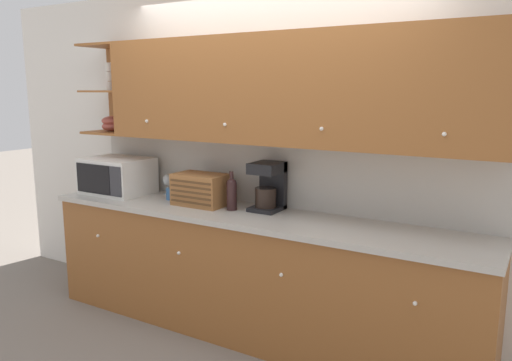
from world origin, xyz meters
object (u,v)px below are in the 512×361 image
Objects in this scene: bread_box at (200,189)px; microwave at (117,176)px; wine_glass at (167,181)px; wine_bottle at (232,192)px; mug at (171,194)px; coffee_maker at (269,186)px.

microwave is at bearing -179.52° from bread_box.
bread_box reaches higher than wine_glass.
bread_box is at bearing -20.05° from wine_glass.
wine_bottle is (1.18, -0.00, -0.02)m from microwave.
bread_box is (0.32, -0.03, 0.08)m from mug.
wine_glass reaches higher than mug.
bread_box reaches higher than mug.
microwave is 1.35× the size of bread_box.
mug is (0.56, 0.04, -0.11)m from microwave.
wine_bottle reaches higher than bread_box.
wine_bottle is (0.78, -0.19, 0.02)m from wine_glass.
microwave is 0.57m from mug.
coffee_maker is at bearing -2.27° from wine_glass.
bread_box is (0.88, 0.01, -0.03)m from microwave.
coffee_maker is (0.84, 0.11, 0.13)m from mug.
coffee_maker is at bearing 7.11° from mug.
mug is 0.26× the size of coffee_maker.
microwave is 1.41m from coffee_maker.
mug is at bearing -41.59° from wine_glass.
mug is at bearing 176.17° from wine_bottle.
bread_box is 1.40× the size of wine_bottle.
mug is at bearing 174.43° from bread_box.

